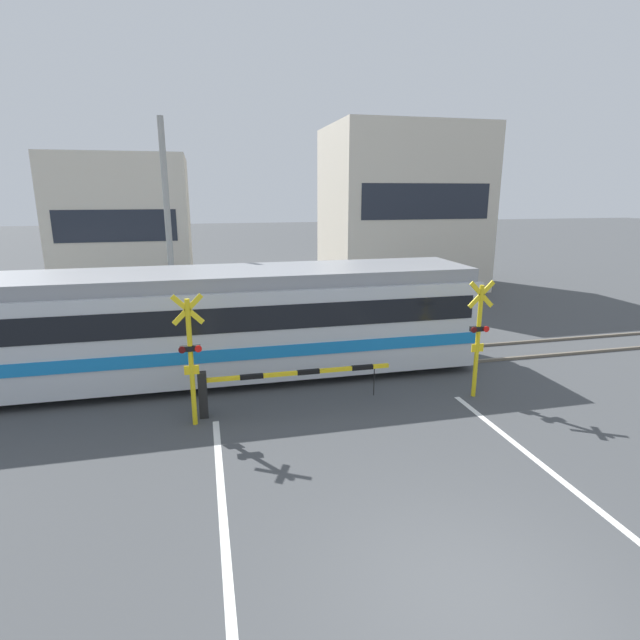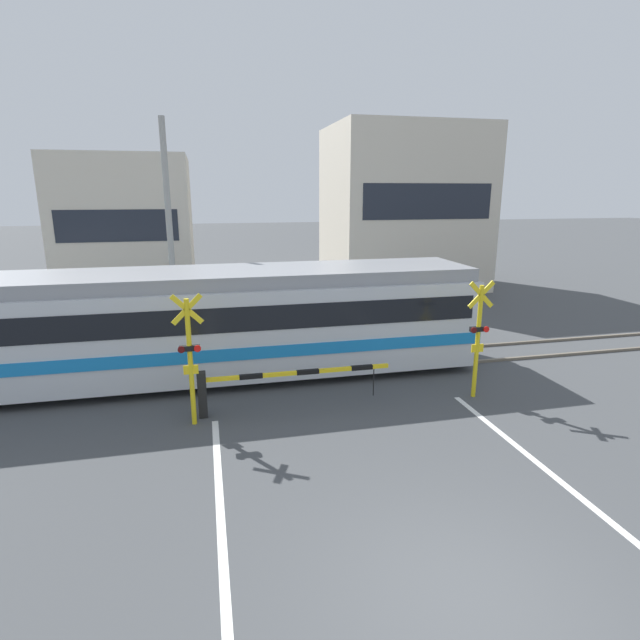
{
  "view_description": "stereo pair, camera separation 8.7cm",
  "coord_description": "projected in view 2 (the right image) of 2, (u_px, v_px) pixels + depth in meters",
  "views": [
    {
      "loc": [
        -3.09,
        -4.69,
        5.06
      ],
      "look_at": [
        0.0,
        8.34,
        1.6
      ],
      "focal_mm": 28.0,
      "sensor_mm": 36.0,
      "label": 1
    },
    {
      "loc": [
        -3.0,
        -4.71,
        5.06
      ],
      "look_at": [
        0.0,
        8.34,
        1.6
      ],
      "focal_mm": 28.0,
      "sensor_mm": 36.0,
      "label": 2
    }
  ],
  "objects": [
    {
      "name": "crossing_barrier_far",
      "position": [
        353.0,
        318.0,
        17.56
      ],
      "size": [
        4.59,
        0.2,
        1.1
      ],
      "color": "black",
      "rests_on": "ground_plane"
    },
    {
      "name": "building_right_of_street",
      "position": [
        403.0,
        208.0,
        26.78
      ],
      "size": [
        7.76,
        6.35,
        8.36
      ],
      "color": "beige",
      "rests_on": "ground_plane"
    },
    {
      "name": "crossing_signal_right",
      "position": [
        478.0,
        334.0,
        12.29
      ],
      "size": [
        0.68,
        0.15,
        2.98
      ],
      "color": "yellow",
      "rests_on": "ground_plane"
    },
    {
      "name": "road_stripe_right",
      "position": [
        607.0,
        519.0,
        7.93
      ],
      "size": [
        0.14,
        9.95,
        0.01
      ],
      "color": "white",
      "rests_on": "ground_plane"
    },
    {
      "name": "building_left_of_street",
      "position": [
        129.0,
        229.0,
        23.95
      ],
      "size": [
        5.85,
        6.35,
        6.66
      ],
      "color": "beige",
      "rests_on": "ground_plane"
    },
    {
      "name": "commuter_train",
      "position": [
        202.0,
        321.0,
        13.7
      ],
      "size": [
        15.27,
        3.05,
        2.99
      ],
      "color": "silver",
      "rests_on": "ground_plane"
    },
    {
      "name": "road_stripe_left",
      "position": [
        225.0,
        584.0,
        6.63
      ],
      "size": [
        0.14,
        9.95,
        0.01
      ],
      "color": "white",
      "rests_on": "ground_plane"
    },
    {
      "name": "utility_pole_streetside",
      "position": [
        170.0,
        228.0,
        17.82
      ],
      "size": [
        0.22,
        0.22,
        7.55
      ],
      "color": "gray",
      "rests_on": "ground_plane"
    },
    {
      "name": "rail_track_far",
      "position": [
        311.0,
        358.0,
        15.46
      ],
      "size": [
        50.0,
        0.1,
        0.08
      ],
      "color": "#6B6051",
      "rests_on": "ground_plane"
    },
    {
      "name": "pedestrian",
      "position": [
        269.0,
        295.0,
        20.5
      ],
      "size": [
        0.38,
        0.22,
        1.66
      ],
      "color": "#23232D",
      "rests_on": "ground_plane"
    },
    {
      "name": "rail_track_near",
      "position": [
        321.0,
        374.0,
        14.11
      ],
      "size": [
        50.0,
        0.1,
        0.08
      ],
      "color": "#6B6051",
      "rests_on": "ground_plane"
    },
    {
      "name": "ground_plane",
      "position": [
        466.0,
        600.0,
        6.36
      ],
      "size": [
        160.0,
        160.0,
        0.0
      ],
      "primitive_type": "plane",
      "color": "#444749"
    },
    {
      "name": "crossing_signal_left",
      "position": [
        190.0,
        354.0,
        10.79
      ],
      "size": [
        0.68,
        0.15,
        2.98
      ],
      "color": "yellow",
      "rests_on": "ground_plane"
    },
    {
      "name": "crossing_barrier_near",
      "position": [
        258.0,
        382.0,
        11.64
      ],
      "size": [
        4.59,
        0.2,
        1.1
      ],
      "color": "black",
      "rests_on": "ground_plane"
    }
  ]
}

